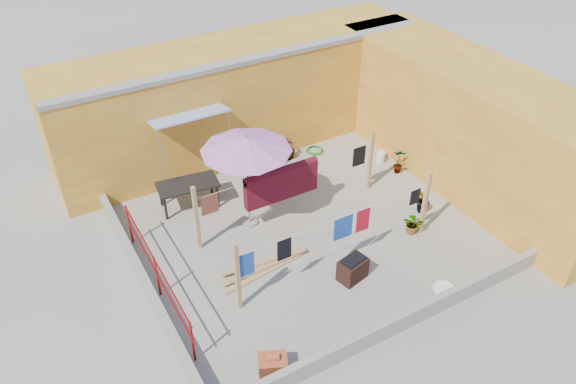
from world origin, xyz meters
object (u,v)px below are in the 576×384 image
(water_jug_b, at_px, (380,158))
(white_basin, at_px, (444,289))
(water_jug_a, at_px, (381,155))
(plant_back_a, at_px, (263,159))
(brazier, at_px, (353,269))
(green_hose, at_px, (315,150))
(patio_umbrella, at_px, (246,145))
(outdoor_table, at_px, (188,186))
(brick_stack, at_px, (273,365))

(water_jug_b, bearing_deg, white_basin, -111.73)
(water_jug_a, bearing_deg, plant_back_a, 159.61)
(brazier, relative_size, plant_back_a, 0.95)
(green_hose, bearing_deg, patio_umbrella, -147.10)
(patio_umbrella, height_order, brazier, patio_umbrella)
(outdoor_table, height_order, brick_stack, outdoor_table)
(brazier, distance_m, water_jug_b, 4.95)
(white_basin, distance_m, plant_back_a, 6.32)
(brick_stack, bearing_deg, brazier, 25.63)
(patio_umbrella, bearing_deg, brick_stack, -111.08)
(plant_back_a, bearing_deg, water_jug_b, -22.85)
(water_jug_b, relative_size, green_hose, 0.69)
(brazier, height_order, green_hose, brazier)
(patio_umbrella, relative_size, brick_stack, 3.96)
(outdoor_table, xyz_separation_m, brick_stack, (-0.57, -5.66, -0.46))
(water_jug_a, distance_m, green_hose, 2.02)
(brazier, height_order, water_jug_a, brazier)
(patio_umbrella, relative_size, water_jug_b, 6.88)
(brick_stack, xyz_separation_m, brazier, (2.76, 1.32, 0.08))
(water_jug_a, xyz_separation_m, plant_back_a, (-3.31, 1.23, 0.24))
(patio_umbrella, bearing_deg, water_jug_b, 7.70)
(brick_stack, distance_m, brazier, 3.06)
(brick_stack, relative_size, white_basin, 1.35)
(plant_back_a, bearing_deg, brazier, -93.49)
(outdoor_table, bearing_deg, plant_back_a, 12.07)
(patio_umbrella, relative_size, white_basin, 5.37)
(water_jug_a, bearing_deg, green_hose, 136.97)
(plant_back_a, bearing_deg, water_jug_a, -20.39)
(green_hose, distance_m, plant_back_a, 1.87)
(brick_stack, xyz_separation_m, water_jug_b, (6.24, 4.85, -0.04))
(outdoor_table, relative_size, brick_stack, 2.51)
(outdoor_table, bearing_deg, water_jug_a, -6.87)
(water_jug_a, bearing_deg, brazier, -134.76)
(patio_umbrella, relative_size, plant_back_a, 3.43)
(brick_stack, bearing_deg, plant_back_a, 63.71)
(patio_umbrella, distance_m, green_hose, 4.52)
(brick_stack, xyz_separation_m, water_jug_a, (6.37, 4.96, -0.06))
(brick_stack, height_order, brazier, brazier)
(water_jug_a, relative_size, green_hose, 0.59)
(brick_stack, xyz_separation_m, white_basin, (4.31, 0.00, -0.16))
(water_jug_b, bearing_deg, outdoor_table, 171.87)
(outdoor_table, bearing_deg, white_basin, -56.55)
(patio_umbrella, xyz_separation_m, plant_back_a, (1.43, 1.97, -1.97))
(outdoor_table, relative_size, brazier, 2.29)
(white_basin, bearing_deg, green_hose, 84.75)
(outdoor_table, bearing_deg, green_hose, 8.92)
(water_jug_a, height_order, green_hose, water_jug_a)
(water_jug_a, bearing_deg, outdoor_table, 173.13)
(patio_umbrella, bearing_deg, white_basin, -57.59)
(white_basin, bearing_deg, patio_umbrella, 122.41)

